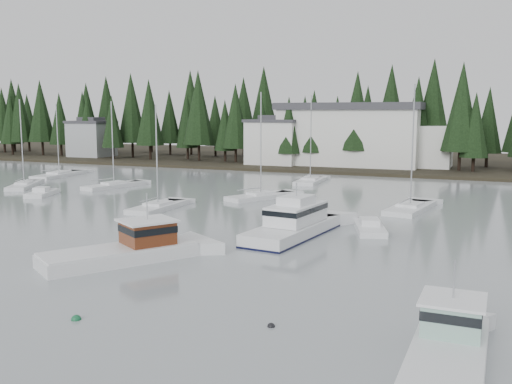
# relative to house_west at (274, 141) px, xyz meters

# --- Properties ---
(ground) EXTENTS (260.00, 260.00, 0.00)m
(ground) POSITION_rel_house_west_xyz_m (18.00, -79.00, -4.65)
(ground) COLOR gray
(ground) RESTS_ON ground
(far_shore_land) EXTENTS (240.00, 54.00, 1.00)m
(far_shore_land) POSITION_rel_house_west_xyz_m (18.00, 18.00, -4.65)
(far_shore_land) COLOR black
(far_shore_land) RESTS_ON ground
(conifer_treeline) EXTENTS (200.00, 22.00, 20.00)m
(conifer_treeline) POSITION_rel_house_west_xyz_m (18.00, 7.00, -4.65)
(conifer_treeline) COLOR black
(conifer_treeline) RESTS_ON ground
(house_west) EXTENTS (9.54, 7.42, 8.75)m
(house_west) POSITION_rel_house_west_xyz_m (0.00, 0.00, 0.00)
(house_west) COLOR silver
(house_west) RESTS_ON ground
(house_far_west) EXTENTS (8.48, 7.42, 8.25)m
(house_far_west) POSITION_rel_house_west_xyz_m (-42.00, 2.00, -0.25)
(house_far_west) COLOR #999EA0
(house_far_west) RESTS_ON ground
(harbor_inn) EXTENTS (29.50, 11.50, 10.90)m
(harbor_inn) POSITION_rel_house_west_xyz_m (15.04, 3.34, 1.12)
(harbor_inn) COLOR silver
(harbor_inn) RESTS_ON ground
(lobster_boat_brown) EXTENTS (8.31, 10.39, 5.02)m
(lobster_boat_brown) POSITION_rel_house_west_xyz_m (14.17, -65.32, -4.08)
(lobster_boat_brown) COLOR silver
(lobster_boat_brown) RESTS_ON ground
(cabin_cruiser_center) EXTENTS (4.98, 11.78, 4.91)m
(cabin_cruiser_center) POSITION_rel_house_west_xyz_m (22.02, -53.81, -3.92)
(cabin_cruiser_center) COLOR silver
(cabin_cruiser_center) RESTS_ON ground
(lobster_boat_teal) EXTENTS (2.91, 8.02, 4.41)m
(lobster_boat_teal) POSITION_rel_house_west_xyz_m (35.12, -73.60, -4.13)
(lobster_boat_teal) COLOR silver
(lobster_boat_teal) RESTS_ON ground
(sailboat_0) EXTENTS (2.92, 8.06, 11.07)m
(sailboat_0) POSITION_rel_house_west_xyz_m (5.26, -47.27, -4.60)
(sailboat_0) COLOR silver
(sailboat_0) RESTS_ON ground
(sailboat_2) EXTENTS (6.12, 8.65, 11.98)m
(sailboat_2) POSITION_rel_house_west_xyz_m (-20.26, -39.26, -4.58)
(sailboat_2) COLOR silver
(sailboat_2) RESTS_ON ground
(sailboat_5) EXTENTS (4.27, 9.45, 13.05)m
(sailboat_5) POSITION_rel_house_west_xyz_m (28.99, -38.12, -4.59)
(sailboat_5) COLOR silver
(sailboat_5) RESTS_ON ground
(sailboat_6) EXTENTS (6.32, 8.94, 12.54)m
(sailboat_6) POSITION_rel_house_west_xyz_m (12.16, -36.49, -4.58)
(sailboat_6) COLOR silver
(sailboat_6) RESTS_ON ground
(sailboat_7) EXTENTS (4.40, 9.21, 11.71)m
(sailboat_7) POSITION_rel_house_west_xyz_m (-9.27, -34.86, -4.59)
(sailboat_7) COLOR silver
(sailboat_7) RESTS_ON ground
(sailboat_8) EXTENTS (4.25, 10.86, 11.53)m
(sailboat_8) POSITION_rel_house_west_xyz_m (-25.08, -27.21, -4.61)
(sailboat_8) COLOR silver
(sailboat_8) RESTS_ON ground
(sailboat_9) EXTENTS (3.28, 8.35, 12.64)m
(sailboat_9) POSITION_rel_house_west_xyz_m (13.00, -20.14, -4.58)
(sailboat_9) COLOR silver
(sailboat_9) RESTS_ON ground
(runabout_0) EXTENTS (3.74, 5.47, 1.42)m
(runabout_0) POSITION_rel_house_west_xyz_m (-12.63, -44.30, -4.52)
(runabout_0) COLOR silver
(runabout_0) RESTS_ON ground
(runabout_1) EXTENTS (4.02, 6.74, 1.42)m
(runabout_1) POSITION_rel_house_west_xyz_m (27.19, -49.49, -4.52)
(runabout_1) COLOR silver
(runabout_1) RESTS_ON ground
(mooring_buoy_green) EXTENTS (0.48, 0.48, 0.48)m
(mooring_buoy_green) POSITION_rel_house_west_xyz_m (18.46, -75.41, -4.65)
(mooring_buoy_green) COLOR #145933
(mooring_buoy_green) RESTS_ON ground
(mooring_buoy_dark) EXTENTS (0.36, 0.36, 0.36)m
(mooring_buoy_dark) POSITION_rel_house_west_xyz_m (27.33, -72.69, -4.65)
(mooring_buoy_dark) COLOR black
(mooring_buoy_dark) RESTS_ON ground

